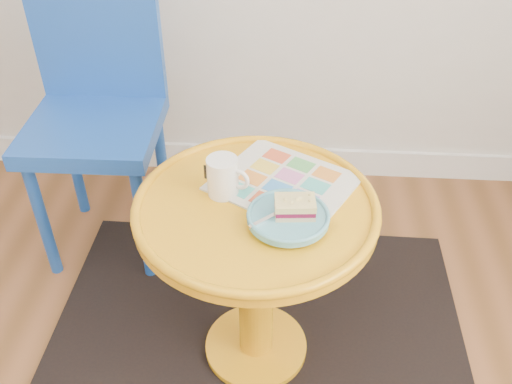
# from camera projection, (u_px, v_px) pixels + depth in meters

# --- Properties ---
(rug) EXTENTS (1.31, 1.12, 0.01)m
(rug) POSITION_uv_depth(u_px,v_px,m) (256.00, 348.00, 1.77)
(rug) COLOR black
(rug) RESTS_ON ground
(side_table) EXTENTS (0.61, 0.61, 0.58)m
(side_table) POSITION_uv_depth(u_px,v_px,m) (256.00, 252.00, 1.52)
(side_table) COLOR orange
(side_table) RESTS_ON ground
(chair) EXTENTS (0.43, 0.43, 0.96)m
(chair) POSITION_uv_depth(u_px,v_px,m) (97.00, 101.00, 1.89)
(chair) COLOR #1B4FB5
(chair) RESTS_ON ground
(newspaper) EXTENTS (0.43, 0.41, 0.01)m
(newspaper) POSITION_uv_depth(u_px,v_px,m) (284.00, 183.00, 1.48)
(newspaper) COLOR silver
(newspaper) RESTS_ON side_table
(mug) EXTENTS (0.11, 0.08, 0.10)m
(mug) POSITION_uv_depth(u_px,v_px,m) (224.00, 176.00, 1.42)
(mug) COLOR white
(mug) RESTS_ON side_table
(plate) EXTENTS (0.20, 0.20, 0.02)m
(plate) POSITION_uv_depth(u_px,v_px,m) (288.00, 217.00, 1.35)
(plate) COLOR #58A6BA
(plate) RESTS_ON newspaper
(cake_slice) EXTENTS (0.10, 0.07, 0.04)m
(cake_slice) POSITION_uv_depth(u_px,v_px,m) (295.00, 207.00, 1.33)
(cake_slice) COLOR #D3BC8C
(cake_slice) RESTS_ON plate
(fork) EXTENTS (0.12, 0.11, 0.00)m
(fork) POSITION_uv_depth(u_px,v_px,m) (276.00, 214.00, 1.34)
(fork) COLOR silver
(fork) RESTS_ON plate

